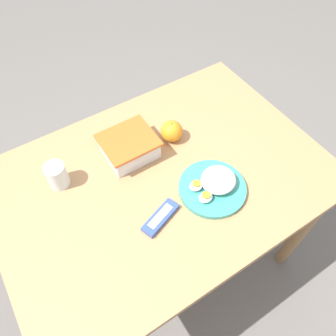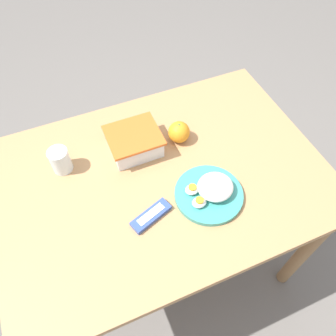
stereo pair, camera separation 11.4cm
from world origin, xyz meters
TOP-DOWN VIEW (x-y plane):
  - ground_plane at (0.00, 0.00)m, footprint 10.00×10.00m
  - table at (0.00, 0.00)m, footprint 1.16×0.81m
  - food_container at (-0.05, 0.15)m, footprint 0.19×0.17m
  - orange_fruit at (0.12, 0.13)m, footprint 0.08×0.08m
  - rice_plate at (0.12, -0.14)m, footprint 0.23×0.23m
  - candy_bar at (-0.09, -0.14)m, footprint 0.15×0.09m
  - drinking_glass at (-0.31, 0.17)m, footprint 0.07×0.07m

SIDE VIEW (x-z plane):
  - ground_plane at x=0.00m, z-range 0.00..0.00m
  - table at x=0.00m, z-range 0.27..1.04m
  - candy_bar at x=-0.09m, z-range 0.76..0.78m
  - rice_plate at x=0.12m, z-range 0.75..0.82m
  - food_container at x=-0.05m, z-range 0.76..0.84m
  - orange_fruit at x=0.12m, z-range 0.77..0.85m
  - drinking_glass at x=-0.31m, z-range 0.77..0.86m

